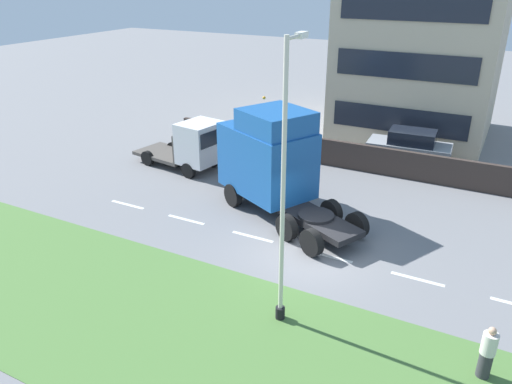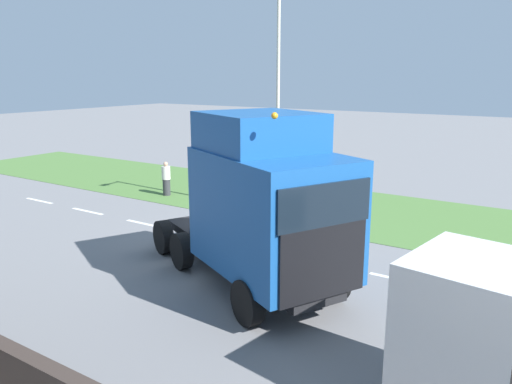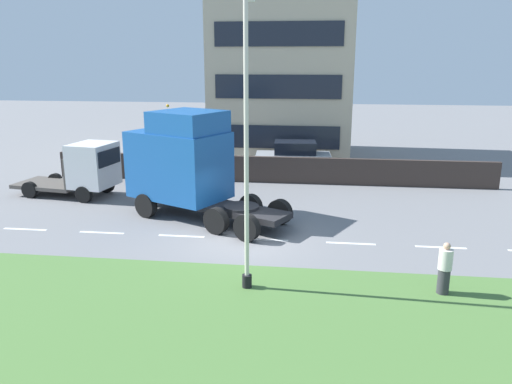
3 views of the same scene
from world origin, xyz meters
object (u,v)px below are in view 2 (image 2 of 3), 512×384
Objects in this scene: lorry_cab at (265,206)px; flatbed_truck at (497,345)px; lamp_post at (277,114)px; pedestrian at (166,179)px.

lorry_cab reaches higher than flatbed_truck.
lamp_post reaches higher than flatbed_truck.
lorry_cab is 0.89× the size of lamp_post.
pedestrian is at bearing -87.73° from lamp_post.
flatbed_truck is at bearing 94.21° from lorry_cab.
lamp_post is at bearing 54.66° from flatbed_truck.
flatbed_truck is (2.29, 5.55, -0.87)m from lorry_cab.
lorry_cab is 4.71× the size of pedestrian.
pedestrian is at bearing 68.48° from flatbed_truck.
pedestrian is at bearing -98.09° from lorry_cab.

